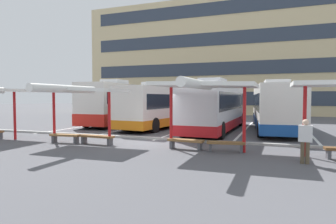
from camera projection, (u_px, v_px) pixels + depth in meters
ground_plane at (148, 142)px, 15.25m from camera, size 160.00×160.00×0.00m
terminal_building at (234, 60)px, 44.91m from camera, size 42.29×13.16×18.81m
coach_bus_0 at (122, 104)px, 25.77m from camera, size 3.16×11.03×3.80m
coach_bus_1 at (166, 106)px, 23.26m from camera, size 3.64×11.32×3.47m
coach_bus_2 at (217, 107)px, 20.49m from camera, size 2.70×11.71×3.56m
coach_bus_3 at (274, 107)px, 21.00m from camera, size 3.68×12.26×3.49m
lane_stripe_0 at (97, 124)px, 25.29m from camera, size 0.16×14.00×0.01m
lane_stripe_1 at (140, 126)px, 23.85m from camera, size 0.16×14.00×0.01m
lane_stripe_2 at (189, 128)px, 22.40m from camera, size 0.16×14.00×0.01m
lane_stripe_3 at (245, 130)px, 20.96m from camera, size 0.16×14.00×0.01m
lane_stripe_4 at (309, 132)px, 19.52m from camera, size 0.16×14.00×0.01m
waiting_shelter_1 at (77, 90)px, 14.43m from camera, size 4.34×4.46×2.94m
bench_1 at (65, 136)px, 15.01m from camera, size 1.61×0.58×0.45m
bench_2 at (97, 138)px, 14.53m from camera, size 1.92×0.56×0.45m
waiting_shelter_2 at (205, 86)px, 12.55m from camera, size 4.28×5.35×3.03m
bench_3 at (186, 142)px, 13.15m from camera, size 1.68×0.57×0.45m
bench_4 at (226, 144)px, 12.48m from camera, size 1.64×0.64×0.45m
platform_kerb at (156, 138)px, 16.21m from camera, size 44.00×0.24×0.12m
waiting_passenger_0 at (305, 139)px, 10.24m from camera, size 0.47×0.27×1.57m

